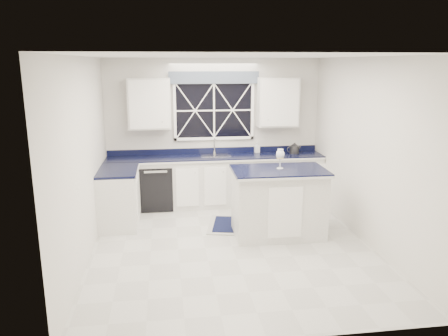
{
  "coord_description": "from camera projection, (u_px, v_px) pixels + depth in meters",
  "views": [
    {
      "loc": [
        -0.92,
        -5.86,
        2.62
      ],
      "look_at": [
        -0.06,
        0.4,
        1.09
      ],
      "focal_mm": 35.0,
      "sensor_mm": 36.0,
      "label": 1
    }
  ],
  "objects": [
    {
      "name": "countertop",
      "position": [
        216.0,
        157.0,
        8.04
      ],
      "size": [
        3.98,
        0.64,
        0.04
      ],
      "primitive_type": "cube",
      "color": "black",
      "rests_on": "base_cabinets"
    },
    {
      "name": "kettle",
      "position": [
        294.0,
        148.0,
        8.24
      ],
      "size": [
        0.29,
        0.21,
        0.21
      ],
      "rotation": [
        0.0,
        0.0,
        0.18
      ],
      "color": "#2B2B2D",
      "rests_on": "countertop"
    },
    {
      "name": "rug",
      "position": [
        253.0,
        225.0,
        7.17
      ],
      "size": [
        1.61,
        1.17,
        0.02
      ],
      "rotation": [
        0.0,
        0.0,
        -0.21
      ],
      "color": "#A5A5A1",
      "rests_on": "ground"
    },
    {
      "name": "window",
      "position": [
        214.0,
        106.0,
        8.07
      ],
      "size": [
        1.65,
        0.09,
        1.26
      ],
      "color": "black",
      "rests_on": "ground"
    },
    {
      "name": "upper_cabinets",
      "position": [
        215.0,
        103.0,
        7.93
      ],
      "size": [
        3.1,
        0.34,
        0.9
      ],
      "color": "white",
      "rests_on": "ground"
    },
    {
      "name": "ground",
      "position": [
        232.0,
        246.0,
        6.38
      ],
      "size": [
        4.5,
        4.5,
        0.0
      ],
      "primitive_type": "plane",
      "color": "beige",
      "rests_on": "ground"
    },
    {
      "name": "base_cabinets",
      "position": [
        199.0,
        185.0,
        7.95
      ],
      "size": [
        3.99,
        1.6,
        0.9
      ],
      "color": "white",
      "rests_on": "ground"
    },
    {
      "name": "wine_glass",
      "position": [
        280.0,
        155.0,
        6.56
      ],
      "size": [
        0.13,
        0.13,
        0.3
      ],
      "color": "white",
      "rests_on": "island"
    },
    {
      "name": "dishwasher",
      "position": [
        157.0,
        186.0,
        8.01
      ],
      "size": [
        0.6,
        0.58,
        0.82
      ],
      "primitive_type": "cube",
      "color": "black",
      "rests_on": "ground"
    },
    {
      "name": "island",
      "position": [
        278.0,
        202.0,
        6.69
      ],
      "size": [
        1.42,
        0.87,
        1.05
      ],
      "rotation": [
        0.0,
        0.0,
        -0.01
      ],
      "color": "white",
      "rests_on": "ground"
    },
    {
      "name": "back_wall",
      "position": [
        214.0,
        131.0,
        8.22
      ],
      "size": [
        4.0,
        0.1,
        2.7
      ],
      "primitive_type": "cube",
      "color": "silver",
      "rests_on": "ground"
    },
    {
      "name": "soap_bottle",
      "position": [
        257.0,
        147.0,
        8.32
      ],
      "size": [
        0.1,
        0.1,
        0.2
      ],
      "primitive_type": "imported",
      "rotation": [
        0.0,
        0.0,
        0.14
      ],
      "color": "silver",
      "rests_on": "countertop"
    },
    {
      "name": "faucet",
      "position": [
        215.0,
        146.0,
        8.18
      ],
      "size": [
        0.05,
        0.2,
        0.3
      ],
      "color": "#B6B6B9",
      "rests_on": "countertop"
    }
  ]
}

